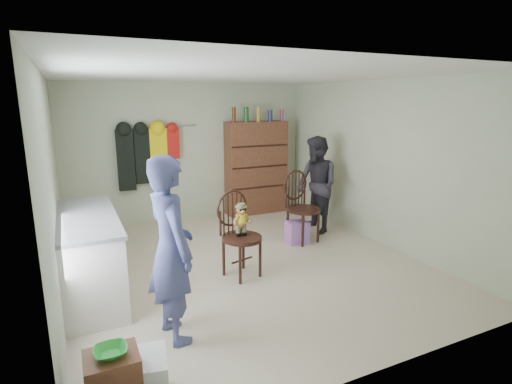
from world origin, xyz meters
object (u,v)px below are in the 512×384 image
chair_far (301,204)px  dresser (256,167)px  chair_front (239,228)px  counter (90,255)px

chair_far → dresser: dresser is taller
chair_front → dresser: dresser is taller
counter → chair_front: 1.77m
dresser → chair_front: bearing=-119.6°
dresser → chair_far: bearing=-92.5°
counter → dresser: size_ratio=0.90×
chair_front → chair_far: 1.58m
chair_front → dresser: 2.97m
chair_front → chair_far: bearing=13.5°
counter → chair_front: size_ratio=1.70×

